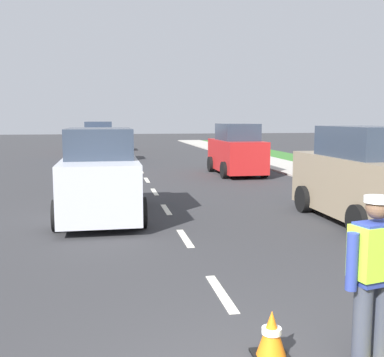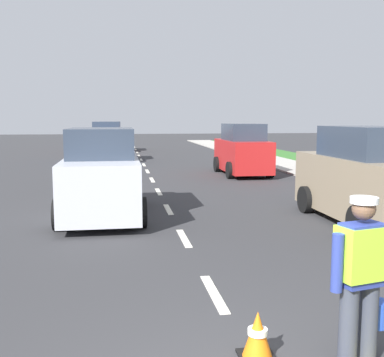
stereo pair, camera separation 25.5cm
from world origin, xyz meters
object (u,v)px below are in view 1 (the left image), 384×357
Objects in this scene: car_parked_curbside at (363,178)px; car_oncoming_lead at (100,176)px; road_worker at (376,272)px; car_oncoming_second at (99,143)px; car_oncoming_third at (102,138)px; traffic_cone_near at (271,335)px; car_parked_far at (236,151)px.

car_parked_curbside reaches higher than car_oncoming_lead.
car_parked_curbside is (3.27, 5.77, 0.10)m from road_worker.
car_oncoming_lead is at bearing 164.03° from car_parked_curbside.
car_oncoming_second is 7.62m from car_oncoming_third.
car_oncoming_second is (-2.95, 22.52, 0.10)m from road_worker.
car_parked_curbside is 0.98× the size of car_oncoming_third.
car_oncoming_second is at bearing 95.17° from traffic_cone_near.
traffic_cone_near is at bearing -84.83° from car_oncoming_second.
car_oncoming_lead is at bearing 103.70° from traffic_cone_near.
car_oncoming_second is (-2.01, 22.25, 0.78)m from traffic_cone_near.
traffic_cone_near is 29.94m from car_oncoming_third.
road_worker is 1.19m from traffic_cone_near.
car_oncoming_second is 17.87m from car_parked_curbside.
car_oncoming_second is 15.04m from car_oncoming_lead.
car_oncoming_lead is (-5.97, 1.71, -0.03)m from car_parked_curbside.
car_parked_far reaches higher than traffic_cone_near.
road_worker is 0.39× the size of car_oncoming_lead.
car_parked_curbside reaches higher than car_oncoming_second.
car_parked_far is at bearing 79.12° from road_worker.
road_worker is at bearing -16.10° from traffic_cone_near.
traffic_cone_near is at bearing -104.50° from car_parked_far.
road_worker is 0.39× the size of car_parked_curbside.
road_worker is 0.38× the size of car_oncoming_third.
car_parked_far is (5.62, 7.72, 0.00)m from car_oncoming_lead.
car_parked_curbside is 6.20m from car_oncoming_lead.
car_oncoming_second reaches higher than traffic_cone_near.
car_oncoming_lead is 0.98× the size of car_oncoming_third.
car_oncoming_lead is at bearing 109.81° from road_worker.
car_oncoming_second is at bearing 128.71° from car_parked_far.
road_worker is at bearing -70.19° from car_oncoming_lead.
traffic_cone_near is at bearing 163.90° from road_worker.
car_oncoming_lead is (0.26, -15.04, -0.02)m from car_oncoming_second.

